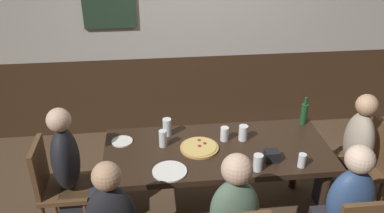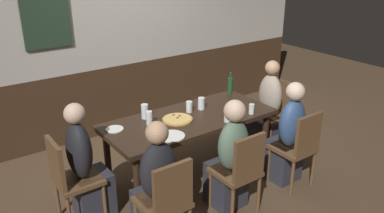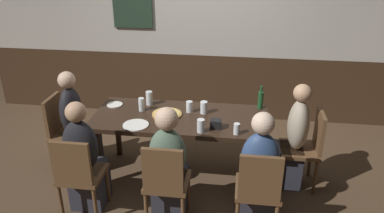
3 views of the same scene
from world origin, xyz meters
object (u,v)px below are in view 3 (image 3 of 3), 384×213
pint_glass_pale (149,99)px  beer_bottle_green (261,100)px  tumbler_water (189,107)px  tumbler_short (201,127)px  person_head_west (78,129)px  condiment_caddy (216,124)px  chair_left_near (78,173)px  chair_head_west (64,128)px  chair_head_east (307,145)px  pint_glass_amber (204,108)px  dining_table (180,123)px  person_right_near (258,177)px  pizza (167,114)px  plate_white_large (136,125)px  chair_right_near (258,188)px  chair_mid_near (166,180)px  pint_glass_stout (237,130)px  plate_white_small (115,105)px  beer_glass_half (142,105)px  person_left_near (85,164)px  person_mid_near (169,170)px  person_head_east (291,144)px

pint_glass_pale → beer_bottle_green: 1.26m
tumbler_water → tumbler_short: bearing=-68.2°
person_head_west → condiment_caddy: size_ratio=10.80×
chair_left_near → tumbler_water: chair_left_near is taller
chair_head_west → chair_head_east: bearing=0.0°
pint_glass_amber → beer_bottle_green: size_ratio=0.51×
dining_table → person_right_near: size_ratio=1.61×
pizza → pint_glass_pale: pint_glass_pale is taller
plate_white_large → condiment_caddy: 0.82m
dining_table → chair_right_near: 1.18m
chair_mid_near → person_head_west: size_ratio=0.74×
chair_right_near → chair_head_east: 0.98m
dining_table → pint_glass_stout: (0.61, -0.32, 0.13)m
pizza → chair_right_near: bearing=-40.7°
pint_glass_amber → plate_white_small: pint_glass_amber is taller
chair_right_near → beer_glass_half: 1.60m
tumbler_short → beer_glass_half: bearing=149.9°
person_left_near → person_mid_near: bearing=-0.0°
dining_table → pizza: 0.18m
person_head_west → dining_table: bearing=0.0°
plate_white_large → condiment_caddy: (0.81, 0.06, 0.04)m
dining_table → person_mid_near: size_ratio=1.62×
chair_head_west → pint_glass_pale: pint_glass_pale is taller
person_head_west → pint_glass_amber: bearing=4.5°
chair_left_near → person_mid_near: size_ratio=0.76×
dining_table → person_head_east: (1.20, 0.00, -0.17)m
tumbler_water → plate_white_small: bearing=175.8°
chair_head_west → person_left_near: (0.53, -0.67, -0.01)m
chair_mid_near → pint_glass_stout: (0.61, 0.51, 0.29)m
tumbler_short → beer_glass_half: 0.82m
person_head_west → person_left_near: 0.76m
dining_table → beer_bottle_green: (0.86, 0.33, 0.19)m
person_left_near → beer_bottle_green: 1.99m
person_left_near → person_head_east: bearing=18.2°
chair_left_near → chair_head_east: 2.34m
tumbler_short → person_left_near: bearing=-162.4°
chair_mid_near → person_mid_near: person_mid_near is taller
chair_right_near → tumbler_water: size_ratio=7.02×
chair_mid_near → condiment_caddy: (0.40, 0.61, 0.29)m
dining_table → tumbler_water: (0.08, 0.12, 0.14)m
pizza → beer_bottle_green: bearing=17.3°
chair_head_east → tumbler_short: size_ratio=6.48×
chair_head_east → person_head_west: bearing=180.0°
person_head_west → pint_glass_stout: bearing=-9.9°
condiment_caddy → tumbler_water: bearing=133.1°
pint_glass_amber → tumbler_water: pint_glass_amber is taller
chair_left_near → pint_glass_pale: bearing=68.8°
person_left_near → chair_head_west: bearing=128.5°
chair_right_near → pint_glass_amber: 1.15m
pizza → tumbler_water: 0.26m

